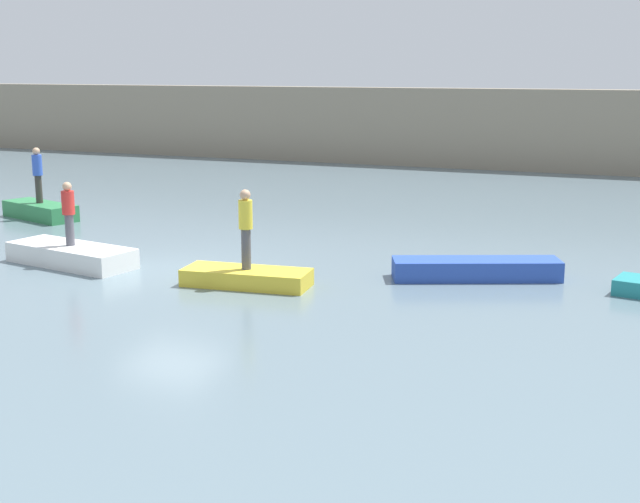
{
  "coord_description": "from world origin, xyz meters",
  "views": [
    {
      "loc": [
        11.36,
        -17.61,
        4.95
      ],
      "look_at": [
        3.51,
        1.2,
        0.55
      ],
      "focal_mm": 48.13,
      "sensor_mm": 36.0,
      "label": 1
    }
  ],
  "objects_px": {
    "rowboat_white": "(71,255)",
    "person_yellow_shirt": "(246,225)",
    "person_red_shirt": "(68,210)",
    "rowboat_yellow": "(247,277)",
    "rowboat_blue": "(476,269)",
    "person_blue_shirt": "(38,172)",
    "rowboat_green": "(40,211)"
  },
  "relations": [
    {
      "from": "rowboat_white",
      "to": "person_yellow_shirt",
      "type": "distance_m",
      "value": 5.24
    },
    {
      "from": "rowboat_white",
      "to": "person_red_shirt",
      "type": "bearing_deg",
      "value": -177.17
    },
    {
      "from": "rowboat_yellow",
      "to": "rowboat_blue",
      "type": "distance_m",
      "value": 5.45
    },
    {
      "from": "rowboat_blue",
      "to": "person_yellow_shirt",
      "type": "xyz_separation_m",
      "value": [
        -4.74,
        -2.68,
        1.19
      ]
    },
    {
      "from": "rowboat_blue",
      "to": "person_yellow_shirt",
      "type": "relative_size",
      "value": 2.14
    },
    {
      "from": "rowboat_white",
      "to": "person_yellow_shirt",
      "type": "xyz_separation_m",
      "value": [
        5.11,
        -0.17,
        1.18
      ]
    },
    {
      "from": "rowboat_white",
      "to": "rowboat_yellow",
      "type": "bearing_deg",
      "value": 8.05
    },
    {
      "from": "rowboat_blue",
      "to": "person_blue_shirt",
      "type": "bearing_deg",
      "value": 147.16
    },
    {
      "from": "rowboat_blue",
      "to": "person_blue_shirt",
      "type": "relative_size",
      "value": 2.16
    },
    {
      "from": "person_blue_shirt",
      "to": "rowboat_blue",
      "type": "bearing_deg",
      "value": -9.69
    },
    {
      "from": "rowboat_white",
      "to": "rowboat_yellow",
      "type": "xyz_separation_m",
      "value": [
        5.11,
        -0.17,
        -0.06
      ]
    },
    {
      "from": "person_blue_shirt",
      "to": "person_yellow_shirt",
      "type": "bearing_deg",
      "value": -26.82
    },
    {
      "from": "rowboat_yellow",
      "to": "person_red_shirt",
      "type": "relative_size",
      "value": 1.8
    },
    {
      "from": "rowboat_yellow",
      "to": "person_yellow_shirt",
      "type": "bearing_deg",
      "value": 0.0
    },
    {
      "from": "rowboat_green",
      "to": "rowboat_yellow",
      "type": "relative_size",
      "value": 1.01
    },
    {
      "from": "rowboat_white",
      "to": "rowboat_blue",
      "type": "xyz_separation_m",
      "value": [
        9.85,
        2.51,
        -0.01
      ]
    },
    {
      "from": "rowboat_blue",
      "to": "person_blue_shirt",
      "type": "distance_m",
      "value": 15.45
    },
    {
      "from": "person_yellow_shirt",
      "to": "person_red_shirt",
      "type": "xyz_separation_m",
      "value": [
        -5.11,
        0.17,
        -0.03
      ]
    },
    {
      "from": "rowboat_green",
      "to": "person_blue_shirt",
      "type": "xyz_separation_m",
      "value": [
        0.0,
        0.0,
        1.29
      ]
    },
    {
      "from": "rowboat_blue",
      "to": "rowboat_white",
      "type": "bearing_deg",
      "value": 171.16
    },
    {
      "from": "rowboat_green",
      "to": "person_blue_shirt",
      "type": "distance_m",
      "value": 1.29
    },
    {
      "from": "rowboat_white",
      "to": "person_blue_shirt",
      "type": "relative_size",
      "value": 1.93
    },
    {
      "from": "person_yellow_shirt",
      "to": "rowboat_white",
      "type": "bearing_deg",
      "value": 178.09
    },
    {
      "from": "rowboat_green",
      "to": "rowboat_white",
      "type": "relative_size",
      "value": 0.83
    },
    {
      "from": "person_blue_shirt",
      "to": "person_yellow_shirt",
      "type": "height_order",
      "value": "person_blue_shirt"
    },
    {
      "from": "rowboat_green",
      "to": "person_yellow_shirt",
      "type": "relative_size",
      "value": 1.6
    },
    {
      "from": "person_yellow_shirt",
      "to": "person_red_shirt",
      "type": "relative_size",
      "value": 1.14
    },
    {
      "from": "person_blue_shirt",
      "to": "person_red_shirt",
      "type": "xyz_separation_m",
      "value": [
        5.32,
        -5.1,
        -0.15
      ]
    },
    {
      "from": "rowboat_green",
      "to": "rowboat_blue",
      "type": "distance_m",
      "value": 15.39
    },
    {
      "from": "person_blue_shirt",
      "to": "person_yellow_shirt",
      "type": "relative_size",
      "value": 0.99
    },
    {
      "from": "rowboat_green",
      "to": "rowboat_blue",
      "type": "xyz_separation_m",
      "value": [
        15.17,
        -2.59,
        -0.03
      ]
    },
    {
      "from": "rowboat_green",
      "to": "person_blue_shirt",
      "type": "bearing_deg",
      "value": 0.0
    }
  ]
}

